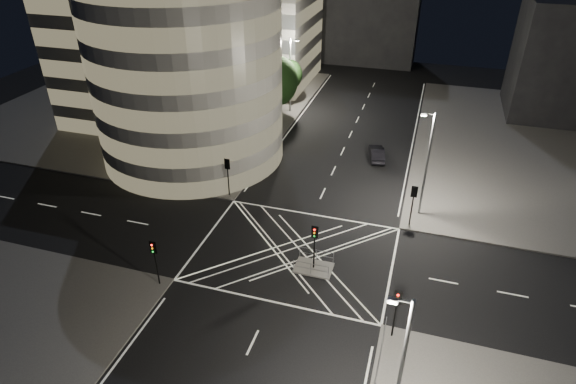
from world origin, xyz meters
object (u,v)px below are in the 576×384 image
(central_island, at_px, (314,268))
(street_lamp_right_near, at_px, (400,370))
(traffic_signal_fr, at_px, (413,198))
(street_lamp_left_far, at_px, (291,73))
(traffic_signal_fl, at_px, (228,170))
(traffic_signal_nr, at_px, (396,305))
(sedan, at_px, (377,153))
(traffic_signal_island, at_px, (315,239))
(street_lamp_right_far, at_px, (427,162))
(street_lamp_left_near, at_px, (240,124))
(traffic_signal_nl, at_px, (154,255))

(central_island, relative_size, street_lamp_right_near, 0.30)
(traffic_signal_fr, bearing_deg, central_island, -129.33)
(street_lamp_left_far, distance_m, street_lamp_right_near, 47.88)
(traffic_signal_fl, xyz_separation_m, street_lamp_left_far, (-0.64, 23.20, 2.63))
(street_lamp_left_far, relative_size, street_lamp_right_near, 1.00)
(traffic_signal_nr, xyz_separation_m, street_lamp_left_far, (-18.24, 36.80, 2.63))
(sedan, bearing_deg, traffic_signal_fl, 30.76)
(traffic_signal_nr, distance_m, traffic_signal_island, 8.62)
(traffic_signal_island, bearing_deg, street_lamp_right_far, 54.70)
(traffic_signal_fl, relative_size, street_lamp_left_near, 0.40)
(traffic_signal_nr, xyz_separation_m, sedan, (-4.73, 25.98, -2.20))
(traffic_signal_nr, bearing_deg, sedan, 100.33)
(traffic_signal_nl, height_order, traffic_signal_island, same)
(central_island, xyz_separation_m, street_lamp_left_far, (-11.44, 31.50, 5.47))
(traffic_signal_island, distance_m, sedan, 20.90)
(traffic_signal_island, bearing_deg, street_lamp_right_near, -59.25)
(traffic_signal_fl, height_order, sedan, traffic_signal_fl)
(central_island, bearing_deg, street_lamp_right_near, -59.25)
(traffic_signal_fl, bearing_deg, traffic_signal_island, -37.54)
(traffic_signal_nr, bearing_deg, central_island, 142.07)
(street_lamp_right_far, relative_size, street_lamp_right_near, 1.00)
(street_lamp_right_far, bearing_deg, traffic_signal_nr, -92.30)
(street_lamp_right_far, relative_size, sedan, 2.31)
(street_lamp_left_far, bearing_deg, street_lamp_right_near, -66.79)
(traffic_signal_nl, bearing_deg, traffic_signal_nr, 0.00)
(traffic_signal_fr, xyz_separation_m, street_lamp_right_near, (0.64, -20.80, 2.63))
(street_lamp_right_far, height_order, sedan, street_lamp_right_far)
(traffic_signal_fl, relative_size, street_lamp_left_far, 0.40)
(traffic_signal_fl, height_order, traffic_signal_island, same)
(traffic_signal_nl, relative_size, traffic_signal_fr, 1.00)
(street_lamp_left_far, xyz_separation_m, street_lamp_right_near, (18.87, -44.00, 0.00))
(sedan, bearing_deg, traffic_signal_nl, 50.52)
(traffic_signal_nr, height_order, street_lamp_right_near, street_lamp_right_near)
(street_lamp_right_near, bearing_deg, street_lamp_left_near, 125.97)
(street_lamp_right_near, bearing_deg, traffic_signal_island, 120.75)
(traffic_signal_nr, distance_m, street_lamp_right_near, 7.69)
(central_island, xyz_separation_m, traffic_signal_fr, (6.80, 8.30, 2.84))
(traffic_signal_island, bearing_deg, sedan, 84.29)
(street_lamp_left_near, xyz_separation_m, street_lamp_right_far, (18.87, -3.00, 0.00))
(traffic_signal_fl, xyz_separation_m, sedan, (12.87, 12.38, -2.20))
(traffic_signal_fl, bearing_deg, street_lamp_left_near, 96.97)
(traffic_signal_fl, height_order, traffic_signal_nr, same)
(central_island, relative_size, sedan, 0.69)
(street_lamp_left_far, distance_m, sedan, 17.96)
(traffic_signal_island, height_order, street_lamp_left_near, street_lamp_left_near)
(traffic_signal_fl, relative_size, street_lamp_right_near, 0.40)
(street_lamp_left_far, bearing_deg, traffic_signal_island, -70.05)
(traffic_signal_fl, height_order, street_lamp_right_near, street_lamp_right_near)
(traffic_signal_fr, distance_m, street_lamp_left_far, 29.63)
(street_lamp_left_near, height_order, street_lamp_right_near, same)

